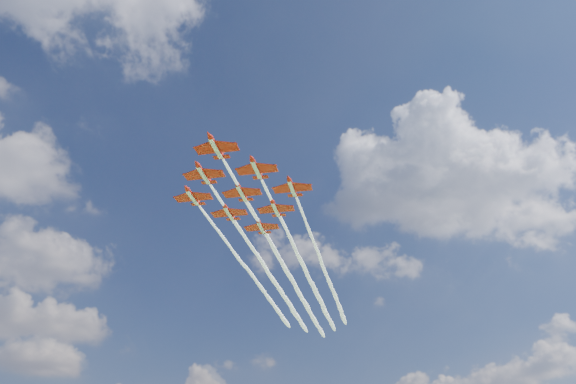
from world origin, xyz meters
name	(u,v)px	position (x,y,z in m)	size (l,w,h in m)	color
jet_lead	(274,249)	(27.15, 26.71, 82.22)	(91.74, 94.29, 2.90)	red
jet_row2_port	(300,260)	(39.58, 29.95, 82.22)	(91.74, 94.29, 2.90)	red
jet_row2_starb	(262,262)	(30.04, 39.22, 82.22)	(91.74, 94.29, 2.90)	red
jet_row3_port	(324,269)	(52.00, 33.19, 82.22)	(91.74, 94.29, 2.90)	red
jet_row3_centre	(287,272)	(42.47, 42.46, 82.22)	(91.74, 94.29, 2.90)	red
jet_row3_starb	(251,274)	(32.94, 51.73, 82.22)	(91.74, 94.29, 2.90)	red
jet_row4_port	(311,281)	(54.90, 45.70, 82.22)	(91.74, 94.29, 2.90)	red
jet_row4_starb	(275,283)	(45.36, 54.97, 82.22)	(91.74, 94.29, 2.90)	red
jet_tail	(298,291)	(57.79, 58.22, 82.22)	(91.74, 94.29, 2.90)	red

